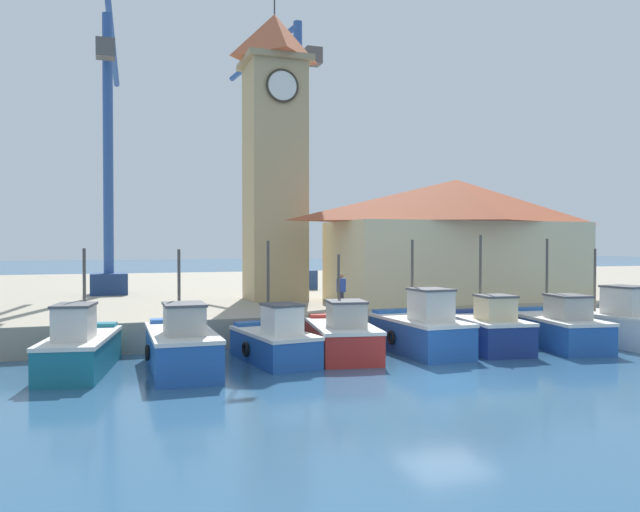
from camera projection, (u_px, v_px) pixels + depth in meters
ground_plane at (445, 382)px, 18.16m from camera, size 300.00×300.00×0.00m
quay_wharf at (245, 292)px, 44.27m from camera, size 120.00×40.00×1.16m
fishing_boat_far_left at (80, 348)px, 19.47m from camera, size 2.60×4.99×3.88m
fishing_boat_left_outer at (181, 346)px, 19.70m from camera, size 2.09×5.07×3.85m
fishing_boat_left_inner at (274, 342)px, 21.19m from camera, size 2.37×4.30×4.14m
fishing_boat_mid_left at (342, 336)px, 22.28m from camera, size 2.79×4.95×3.64m
fishing_boat_center at (421, 330)px, 23.01m from camera, size 2.25×4.66×4.18m
fishing_boat_mid_right at (487, 330)px, 23.59m from camera, size 2.47×4.34×4.37m
fishing_boat_right_inner at (556, 328)px, 24.38m from camera, size 2.74×5.27×4.24m
fishing_boat_right_outer at (608, 323)px, 25.24m from camera, size 2.82×5.02×3.82m
clock_tower at (275, 149)px, 31.97m from camera, size 3.31×3.31×16.22m
warehouse_right at (456, 238)px, 31.94m from camera, size 12.98×6.05×6.16m
port_crane_near at (109, 185)px, 35.37m from camera, size 2.00×9.10×17.17m
port_crane_far at (296, 186)px, 39.66m from camera, size 4.34×7.92×16.92m
dock_worker_near_tower at (341, 292)px, 26.12m from camera, size 0.34×0.22×1.62m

